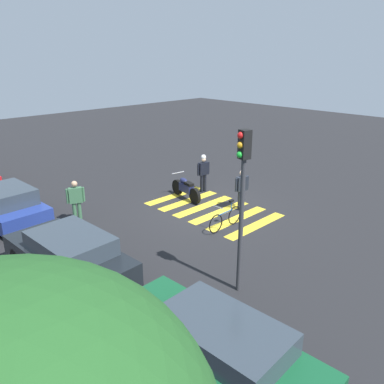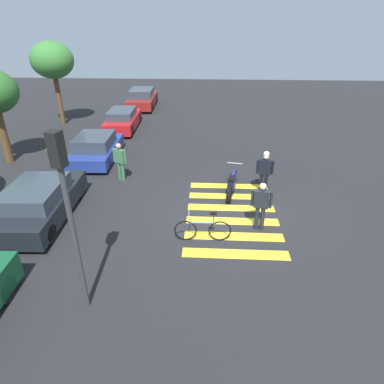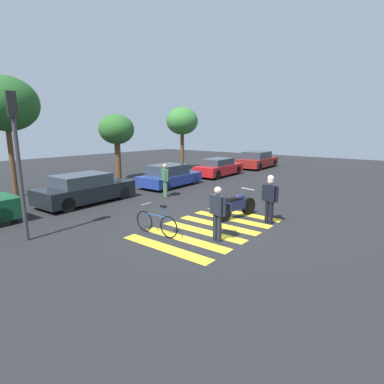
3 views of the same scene
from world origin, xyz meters
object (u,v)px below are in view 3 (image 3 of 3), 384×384
Objects in this scene: officer_by_motorcycle at (270,196)px; pedestrian_bystander at (165,178)px; police_motorcycle at (237,206)px; traffic_light_pole at (16,144)px; leaning_bicycle at (156,223)px; officer_on_foot at (217,210)px; car_black_suv at (85,189)px; car_red_convertible at (219,167)px; car_maroon_wagon at (258,160)px; car_blue_hatchback at (169,176)px.

officer_by_motorcycle is 1.06× the size of pedestrian_bystander.
officer_by_motorcycle reaches higher than pedestrian_bystander.
pedestrian_bystander is at bearing 81.91° from officer_by_motorcycle.
traffic_light_pole reaches higher than police_motorcycle.
police_motorcycle reaches higher than leaning_bicycle.
officer_on_foot reaches higher than car_black_suv.
leaning_bicycle is 5.54m from pedestrian_bystander.
officer_on_foot is 12.93m from car_red_convertible.
traffic_light_pole is at bearing -173.13° from car_maroon_wagon.
pedestrian_bystander reaches higher than police_motorcycle.
police_motorcycle is 7.00m from car_black_suv.
car_red_convertible is (10.55, -0.30, -0.03)m from car_black_suv.
car_maroon_wagon is (17.48, 5.17, 0.30)m from leaning_bicycle.
officer_on_foot reaches higher than car_red_convertible.
leaning_bicycle is at bearing 145.51° from officer_by_motorcycle.
officer_by_motorcycle is at bearing -83.26° from police_motorcycle.
car_black_suv is at bearing 148.11° from pedestrian_bystander.
pedestrian_bystander reaches higher than car_red_convertible.
police_motorcycle is 1.25× the size of pedestrian_bystander.
car_blue_hatchback is at bearing 39.93° from leaning_bicycle.
car_blue_hatchback is 11.10m from car_maroon_wagon.
leaning_bicycle is 18.23m from car_maroon_wagon.
pedestrian_bystander is (0.98, 4.66, 0.47)m from police_motorcycle.
officer_on_foot is at bearing -146.67° from car_red_convertible.
pedestrian_bystander is 0.38× the size of car_black_suv.
leaning_bicycle is 1.06× the size of officer_on_foot.
pedestrian_bystander is 13.39m from car_maroon_wagon.
car_maroon_wagon is at bearing 22.70° from officer_on_foot.
car_red_convertible is (8.20, 7.58, -0.39)m from officer_by_motorcycle.
officer_on_foot is 0.38× the size of car_black_suv.
police_motorcycle is at bearing -101.93° from pedestrian_bystander.
car_black_suv is at bearing 36.82° from traffic_light_pole.
car_blue_hatchback is 0.85× the size of car_maroon_wagon.
car_black_suv is 5.26m from traffic_light_pole.
pedestrian_bystander is (4.19, 3.59, 0.56)m from leaning_bicycle.
car_maroon_wagon is at bearing 27.89° from officer_by_motorcycle.
officer_by_motorcycle is 8.23m from car_black_suv.
car_black_suv is 1.01× the size of traffic_light_pole.
officer_by_motorcycle is at bearing -34.49° from leaning_bicycle.
pedestrian_bystander is at bearing -141.39° from car_blue_hatchback.
car_maroon_wagon is at bearing 6.87° from traffic_light_pole.
traffic_light_pole reaches higher than pedestrian_bystander.
officer_on_foot is 0.38× the size of traffic_light_pole.
leaning_bicycle is 12.70m from car_red_convertible.
officer_on_foot is at bearing -128.17° from car_blue_hatchback.
car_black_suv is 1.02× the size of car_red_convertible.
pedestrian_bystander is at bearing -167.08° from car_red_convertible.
leaning_bicycle is 0.37× the size of car_maroon_wagon.
traffic_light_pole is at bearing -169.93° from car_red_convertible.
car_blue_hatchback is 9.83m from traffic_light_pole.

